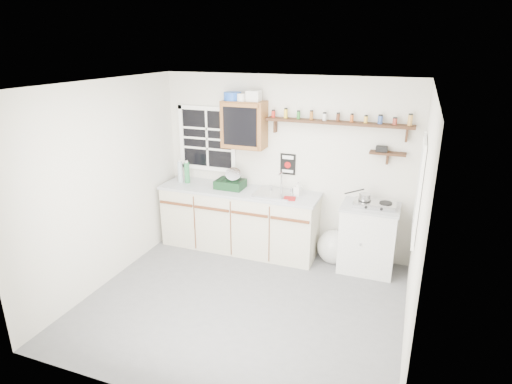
% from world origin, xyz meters
% --- Properties ---
extents(room, '(3.64, 3.24, 2.54)m').
position_xyz_m(room, '(0.00, 0.00, 1.25)').
color(room, '#59595C').
rests_on(room, ground).
extents(main_cabinet, '(2.31, 0.63, 0.92)m').
position_xyz_m(main_cabinet, '(-0.58, 1.30, 0.46)').
color(main_cabinet, beige).
rests_on(main_cabinet, floor).
extents(right_cabinet, '(0.73, 0.57, 0.91)m').
position_xyz_m(right_cabinet, '(1.25, 1.32, 0.46)').
color(right_cabinet, beige).
rests_on(right_cabinet, floor).
extents(sink, '(0.52, 0.44, 0.29)m').
position_xyz_m(sink, '(-0.05, 1.30, 0.93)').
color(sink, '#ADADB2').
rests_on(sink, main_cabinet).
extents(upper_cabinet, '(0.60, 0.32, 0.65)m').
position_xyz_m(upper_cabinet, '(-0.55, 1.44, 1.82)').
color(upper_cabinet, brown).
rests_on(upper_cabinet, wall_back).
extents(upper_cabinet_clutter, '(0.52, 0.24, 0.14)m').
position_xyz_m(upper_cabinet_clutter, '(-0.60, 1.44, 2.21)').
color(upper_cabinet_clutter, '#1B49B1').
rests_on(upper_cabinet_clutter, upper_cabinet).
extents(spice_shelf, '(1.91, 0.18, 0.35)m').
position_xyz_m(spice_shelf, '(0.74, 1.51, 1.93)').
color(spice_shelf, black).
rests_on(spice_shelf, wall_back).
extents(secondary_shelf, '(0.45, 0.16, 0.24)m').
position_xyz_m(secondary_shelf, '(1.36, 1.52, 1.58)').
color(secondary_shelf, black).
rests_on(secondary_shelf, wall_back).
extents(warning_sign, '(0.22, 0.02, 0.30)m').
position_xyz_m(warning_sign, '(0.05, 1.59, 1.28)').
color(warning_sign, black).
rests_on(warning_sign, wall_back).
extents(window_back, '(0.93, 0.03, 0.98)m').
position_xyz_m(window_back, '(-1.20, 1.59, 1.55)').
color(window_back, black).
rests_on(window_back, wall_back).
extents(window_right, '(0.03, 0.78, 1.08)m').
position_xyz_m(window_right, '(1.79, 0.55, 1.45)').
color(window_right, black).
rests_on(window_right, wall_back).
extents(water_bottles, '(0.19, 0.08, 0.34)m').
position_xyz_m(water_bottles, '(-1.47, 1.32, 1.08)').
color(water_bottles, '#A4B6C1').
rests_on(water_bottles, main_cabinet).
extents(dish_rack, '(0.40, 0.31, 0.30)m').
position_xyz_m(dish_rack, '(-0.71, 1.32, 1.02)').
color(dish_rack, black).
rests_on(dish_rack, main_cabinet).
extents(soap_bottle, '(0.11, 0.11, 0.19)m').
position_xyz_m(soap_bottle, '(0.27, 1.36, 1.02)').
color(soap_bottle, white).
rests_on(soap_bottle, main_cabinet).
extents(rag, '(0.17, 0.16, 0.02)m').
position_xyz_m(rag, '(0.21, 1.16, 0.93)').
color(rag, maroon).
rests_on(rag, main_cabinet).
extents(hotplate, '(0.53, 0.28, 0.08)m').
position_xyz_m(hotplate, '(1.30, 1.31, 0.95)').
color(hotplate, '#ADADB2').
rests_on(hotplate, right_cabinet).
extents(saucepan, '(0.36, 0.22, 0.16)m').
position_xyz_m(saucepan, '(1.16, 1.31, 1.02)').
color(saucepan, '#ADADB2').
rests_on(saucepan, hotplate).
extents(trash_bag, '(0.44, 0.40, 0.51)m').
position_xyz_m(trash_bag, '(0.80, 1.39, 0.22)').
color(trash_bag, beige).
rests_on(trash_bag, floor).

